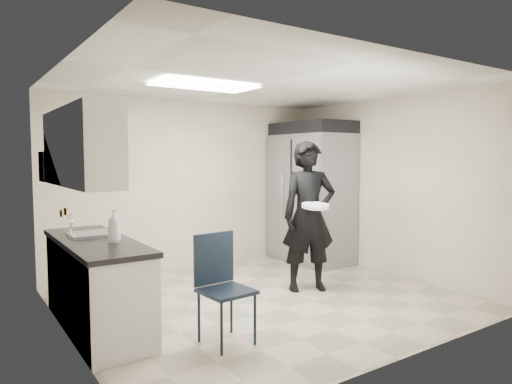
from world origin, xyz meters
TOP-DOWN VIEW (x-y plane):
  - floor at (0.00, 0.00)m, footprint 4.50×4.50m
  - ceiling at (0.00, 0.00)m, footprint 4.50×4.50m
  - back_wall at (0.00, 2.00)m, footprint 4.50×0.00m
  - left_wall at (-2.25, 0.00)m, footprint 0.00×4.00m
  - right_wall at (2.25, 0.00)m, footprint 0.00×4.00m
  - ceiling_panel at (-0.60, 0.40)m, footprint 1.20×0.60m
  - lower_counter at (-1.95, 0.20)m, footprint 0.60×1.90m
  - countertop at (-1.95, 0.20)m, footprint 0.64×1.95m
  - sink at (-1.93, 0.45)m, footprint 0.42×0.40m
  - faucet at (-2.13, 0.45)m, footprint 0.02×0.02m
  - upper_cabinets at (-2.08, 0.20)m, footprint 0.35×1.80m
  - towel_dispenser at (-2.14, 1.35)m, footprint 0.22×0.30m
  - notice_sticker_left at (-2.24, 0.10)m, footprint 0.00×0.12m
  - notice_sticker_right at (-2.24, 0.30)m, footprint 0.00×0.12m
  - commercial_fridge at (1.83, 1.27)m, footprint 0.80×1.35m
  - fridge_compressor at (1.83, 1.27)m, footprint 0.80×1.35m
  - folding_chair at (-1.06, -0.87)m, footprint 0.47×0.47m
  - man_tuxedo at (0.70, 0.03)m, footprint 0.84×0.71m
  - bucket_lid at (0.61, -0.20)m, footprint 0.44×0.44m
  - soap_bottle_a at (-1.84, -0.07)m, footprint 0.15×0.15m
  - soap_bottle_b at (-1.86, -0.06)m, footprint 0.10×0.10m

SIDE VIEW (x-z plane):
  - floor at x=0.00m, z-range 0.00..0.00m
  - lower_counter at x=-1.95m, z-range 0.00..0.86m
  - folding_chair at x=-1.06m, z-range 0.00..0.99m
  - sink at x=-1.93m, z-range 0.80..0.94m
  - countertop at x=-1.95m, z-range 0.86..0.91m
  - man_tuxedo at x=0.70m, z-range 0.00..1.94m
  - soap_bottle_b at x=-1.86m, z-range 0.91..1.08m
  - faucet at x=-2.13m, z-range 0.90..1.14m
  - commercial_fridge at x=1.83m, z-range 0.00..2.10m
  - soap_bottle_a at x=-1.84m, z-range 0.91..1.23m
  - bucket_lid at x=0.61m, z-range 1.11..1.15m
  - notice_sticker_right at x=-2.24m, z-range 1.15..1.21m
  - notice_sticker_left at x=-2.24m, z-range 1.19..1.25m
  - back_wall at x=0.00m, z-range -0.95..3.55m
  - left_wall at x=-2.25m, z-range -0.70..3.30m
  - right_wall at x=2.25m, z-range -0.70..3.30m
  - towel_dispenser at x=-2.14m, z-range 1.45..1.80m
  - upper_cabinets at x=-2.08m, z-range 1.45..2.20m
  - fridge_compressor at x=1.83m, z-range 2.10..2.30m
  - ceiling_panel at x=-0.60m, z-range 2.56..2.58m
  - ceiling at x=0.00m, z-range 2.60..2.60m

